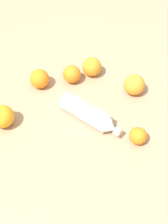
# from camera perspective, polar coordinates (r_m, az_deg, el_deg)

# --- Properties ---
(ground_plane) EXTENTS (2.40, 2.40, 0.00)m
(ground_plane) POSITION_cam_1_polar(r_m,az_deg,el_deg) (1.09, -0.32, 0.51)
(ground_plane) COLOR #9E7F60
(water_bottle) EXTENTS (0.23, 0.19, 0.07)m
(water_bottle) POSITION_cam_1_polar(r_m,az_deg,el_deg) (1.03, 0.91, -0.53)
(water_bottle) COLOR silver
(water_bottle) RESTS_ON ground_plane
(orange_0) EXTENTS (0.07, 0.07, 0.07)m
(orange_0) POSITION_cam_1_polar(r_m,az_deg,el_deg) (1.17, -2.39, 7.50)
(orange_0) COLOR orange
(orange_0) RESTS_ON ground_plane
(orange_1) EXTENTS (0.08, 0.08, 0.08)m
(orange_1) POSITION_cam_1_polar(r_m,az_deg,el_deg) (1.20, 1.56, 8.94)
(orange_1) COLOR orange
(orange_1) RESTS_ON ground_plane
(orange_2) EXTENTS (0.06, 0.06, 0.06)m
(orange_2) POSITION_cam_1_polar(r_m,az_deg,el_deg) (0.99, 10.68, -4.66)
(orange_2) COLOR orange
(orange_2) RESTS_ON ground_plane
(orange_3) EXTENTS (0.08, 0.08, 0.08)m
(orange_3) POSITION_cam_1_polar(r_m,az_deg,el_deg) (1.16, -8.80, 6.53)
(orange_3) COLOR orange
(orange_3) RESTS_ON ground_plane
(orange_4) EXTENTS (0.08, 0.08, 0.08)m
(orange_4) POSITION_cam_1_polar(r_m,az_deg,el_deg) (1.14, 9.92, 5.34)
(orange_4) COLOR orange
(orange_4) RESTS_ON ground_plane
(orange_5) EXTENTS (0.08, 0.08, 0.08)m
(orange_5) POSITION_cam_1_polar(r_m,az_deg,el_deg) (1.05, -15.82, -0.87)
(orange_5) COLOR orange
(orange_5) RESTS_ON ground_plane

